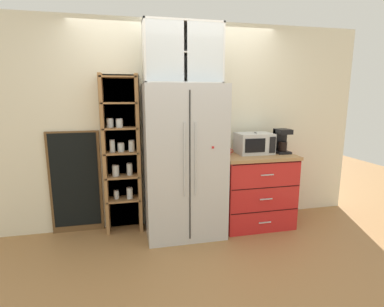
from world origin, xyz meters
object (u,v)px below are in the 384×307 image
coffee_maker (281,141)px  mug_cream (257,151)px  microwave (254,143)px  bottle_clear (256,145)px  refrigerator (184,161)px  mug_red (228,152)px  bottle_amber (255,144)px  chalkboard_menu (76,182)px

coffee_maker → mug_cream: coffee_maker is taller
coffee_maker → mug_cream: (-0.34, -0.02, -0.11)m
microwave → bottle_clear: 0.03m
refrigerator → mug_red: refrigerator is taller
microwave → mug_red: bearing=-177.6°
refrigerator → coffee_maker: bearing=1.6°
microwave → bottle_clear: bearing=-52.9°
bottle_amber → refrigerator: bearing=-174.5°
mug_red → bottle_clear: 0.38m
refrigerator → coffee_maker: size_ratio=5.77×
refrigerator → microwave: 0.95m
coffee_maker → bottle_clear: bearing=176.2°
microwave → chalkboard_menu: size_ratio=0.35×
microwave → mug_red: microwave is taller
microwave → bottle_clear: same height
refrigerator → mug_red: size_ratio=14.41×
microwave → bottle_amber: size_ratio=1.65×
bottle_clear → refrigerator: bearing=-176.4°
coffee_maker → microwave: bearing=173.3°
chalkboard_menu → refrigerator: bearing=-13.7°
chalkboard_menu → mug_red: bearing=-7.7°
mug_cream → chalkboard_menu: (-2.22, 0.29, -0.35)m
bottle_clear → bottle_amber: bearing=90.0°
bottle_amber → bottle_clear: bearing=-90.0°
chalkboard_menu → bottle_amber: bearing=-5.7°
mug_cream → bottle_clear: 0.08m
coffee_maker → mug_red: size_ratio=2.50×
bottle_clear → mug_cream: bearing=-87.4°
microwave → bottle_amber: bearing=40.3°
refrigerator → microwave: size_ratio=4.07×
microwave → bottle_amber: (0.01, 0.01, -0.01)m
mug_cream → microwave: bearing=105.7°
microwave → coffee_maker: bearing=-6.7°
coffee_maker → mug_red: coffee_maker is taller
bottle_clear → coffee_maker: bearing=-3.8°
coffee_maker → mug_red: 0.72m
refrigerator → bottle_amber: 0.96m
coffee_maker → chalkboard_menu: (-2.56, 0.27, -0.46)m
refrigerator → bottle_clear: bearing=3.6°
refrigerator → microwave: bearing=4.8°
coffee_maker → bottle_amber: (-0.34, 0.05, -0.04)m
bottle_clear → chalkboard_menu: chalkboard_menu is taller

